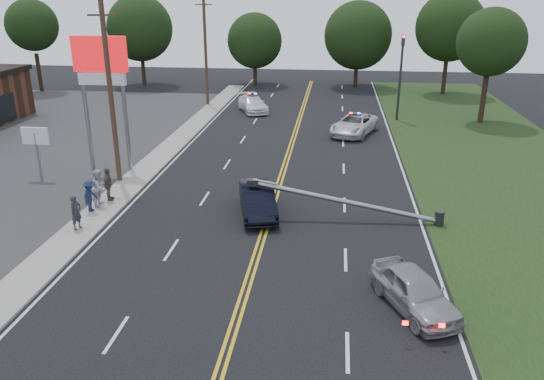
# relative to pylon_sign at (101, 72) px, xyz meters

# --- Properties ---
(ground) EXTENTS (120.00, 120.00, 0.00)m
(ground) POSITION_rel_pylon_sign_xyz_m (10.50, -14.00, -6.00)
(ground) COLOR black
(ground) RESTS_ON ground
(sidewalk) EXTENTS (1.80, 70.00, 0.12)m
(sidewalk) POSITION_rel_pylon_sign_xyz_m (2.10, -4.00, -5.94)
(sidewalk) COLOR gray
(sidewalk) RESTS_ON ground
(grass_verge) EXTENTS (12.00, 80.00, 0.01)m
(grass_verge) POSITION_rel_pylon_sign_xyz_m (24.00, -4.00, -5.99)
(grass_verge) COLOR black
(grass_verge) RESTS_ON ground
(centerline_yellow) EXTENTS (0.36, 80.00, 0.00)m
(centerline_yellow) POSITION_rel_pylon_sign_xyz_m (10.50, -4.00, -5.99)
(centerline_yellow) COLOR gold
(centerline_yellow) RESTS_ON ground
(pylon_sign) EXTENTS (3.20, 0.35, 8.00)m
(pylon_sign) POSITION_rel_pylon_sign_xyz_m (0.00, 0.00, 0.00)
(pylon_sign) COLOR gray
(pylon_sign) RESTS_ON ground
(small_sign) EXTENTS (1.60, 0.14, 3.10)m
(small_sign) POSITION_rel_pylon_sign_xyz_m (-3.50, -2.00, -3.66)
(small_sign) COLOR gray
(small_sign) RESTS_ON ground
(traffic_signal) EXTENTS (0.28, 0.41, 7.05)m
(traffic_signal) POSITION_rel_pylon_sign_xyz_m (18.80, 16.00, -1.79)
(traffic_signal) COLOR #2D2D30
(traffic_signal) RESTS_ON ground
(fallen_streetlight) EXTENTS (9.36, 0.44, 1.91)m
(fallen_streetlight) POSITION_rel_pylon_sign_xyz_m (14.69, -6.00, -5.08)
(fallen_streetlight) COLOR #2D2D30
(fallen_streetlight) RESTS_ON ground
(utility_pole_mid) EXTENTS (1.60, 0.28, 10.00)m
(utility_pole_mid) POSITION_rel_pylon_sign_xyz_m (1.30, -2.00, -0.91)
(utility_pole_mid) COLOR #382619
(utility_pole_mid) RESTS_ON ground
(utility_pole_far) EXTENTS (1.60, 0.28, 10.00)m
(utility_pole_far) POSITION_rel_pylon_sign_xyz_m (1.30, 20.00, -0.91)
(utility_pole_far) COLOR #382619
(utility_pole_far) RESTS_ON ground
(tree_4) EXTENTS (5.38, 5.38, 9.66)m
(tree_4) POSITION_rel_pylon_sign_xyz_m (-18.68, 25.39, 0.95)
(tree_4) COLOR black
(tree_4) RESTS_ON ground
(tree_5) EXTENTS (7.33, 7.33, 10.08)m
(tree_5) POSITION_rel_pylon_sign_xyz_m (-8.79, 30.55, 0.41)
(tree_5) COLOR black
(tree_5) RESTS_ON ground
(tree_6) EXTENTS (6.27, 6.27, 8.14)m
(tree_6) POSITION_rel_pylon_sign_xyz_m (4.03, 32.53, -1.00)
(tree_6) COLOR black
(tree_6) RESTS_ON ground
(tree_7) EXTENTS (7.52, 7.52, 9.46)m
(tree_7) POSITION_rel_pylon_sign_xyz_m (15.71, 32.45, -0.30)
(tree_7) COLOR black
(tree_7) RESTS_ON ground
(tree_8) EXTENTS (7.03, 7.03, 10.42)m
(tree_8) POSITION_rel_pylon_sign_xyz_m (24.89, 28.91, 0.90)
(tree_8) COLOR black
(tree_8) RESTS_ON ground
(tree_9) EXTENTS (5.39, 5.39, 9.24)m
(tree_9) POSITION_rel_pylon_sign_xyz_m (25.68, 15.89, 0.52)
(tree_9) COLOR black
(tree_9) RESTS_ON ground
(crashed_sedan) EXTENTS (2.61, 4.82, 1.51)m
(crashed_sedan) POSITION_rel_pylon_sign_xyz_m (9.91, -5.66, -5.24)
(crashed_sedan) COLOR black
(crashed_sedan) RESTS_ON ground
(waiting_sedan) EXTENTS (3.19, 4.39, 1.39)m
(waiting_sedan) POSITION_rel_pylon_sign_xyz_m (16.49, -13.30, -5.30)
(waiting_sedan) COLOR #95989D
(waiting_sedan) RESTS_ON ground
(emergency_a) EXTENTS (4.20, 5.94, 1.50)m
(emergency_a) POSITION_rel_pylon_sign_xyz_m (15.02, 10.66, -5.25)
(emergency_a) COLOR silver
(emergency_a) RESTS_ON ground
(emergency_b) EXTENTS (3.79, 5.32, 1.43)m
(emergency_b) POSITION_rel_pylon_sign_xyz_m (6.00, 17.78, -5.28)
(emergency_b) COLOR white
(emergency_b) RESTS_ON ground
(bystander_a) EXTENTS (0.56, 0.68, 1.62)m
(bystander_a) POSITION_rel_pylon_sign_xyz_m (1.99, -8.66, -5.07)
(bystander_a) COLOR #292A32
(bystander_a) RESTS_ON sidewalk
(bystander_b) EXTENTS (0.74, 0.94, 1.90)m
(bystander_b) POSITION_rel_pylon_sign_xyz_m (1.84, -5.73, -4.93)
(bystander_b) COLOR #B2B2B7
(bystander_b) RESTS_ON sidewalk
(bystander_c) EXTENTS (0.64, 1.06, 1.60)m
(bystander_c) POSITION_rel_pylon_sign_xyz_m (1.70, -6.59, -5.07)
(bystander_c) COLOR #1B2744
(bystander_c) RESTS_ON sidewalk
(bystander_d) EXTENTS (0.62, 1.10, 1.77)m
(bystander_d) POSITION_rel_pylon_sign_xyz_m (2.00, -5.06, -4.99)
(bystander_d) COLOR #63534F
(bystander_d) RESTS_ON sidewalk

